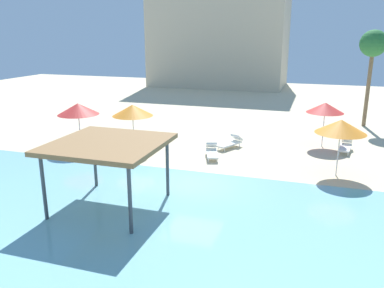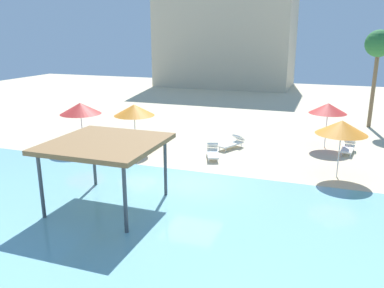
{
  "view_description": "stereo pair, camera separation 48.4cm",
  "coord_description": "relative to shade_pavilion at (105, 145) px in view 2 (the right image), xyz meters",
  "views": [
    {
      "loc": [
        5.16,
        -16.16,
        6.72
      ],
      "look_at": [
        -0.7,
        2.0,
        1.3
      ],
      "focal_mm": 36.62,
      "sensor_mm": 36.0,
      "label": 1
    },
    {
      "loc": [
        5.62,
        -16.0,
        6.72
      ],
      "look_at": [
        -0.7,
        2.0,
        1.3
      ],
      "focal_mm": 36.62,
      "sensor_mm": 36.0,
      "label": 2
    }
  ],
  "objects": [
    {
      "name": "ground_plane",
      "position": [
        2.33,
        3.44,
        -2.55
      ],
      "size": [
        80.0,
        80.0,
        0.0
      ],
      "primitive_type": "plane",
      "color": "beige"
    },
    {
      "name": "lagoon_water",
      "position": [
        2.33,
        -1.81,
        -2.53
      ],
      "size": [
        44.0,
        13.5,
        0.04
      ],
      "primitive_type": "cube",
      "color": "#7AB7C1",
      "rests_on": "ground"
    },
    {
      "name": "shade_pavilion",
      "position": [
        0.0,
        0.0,
        0.0
      ],
      "size": [
        4.18,
        4.18,
        2.72
      ],
      "color": "#42474C",
      "rests_on": "ground"
    },
    {
      "name": "beach_umbrella_red_0",
      "position": [
        -5.79,
        6.7,
        -0.1
      ],
      "size": [
        2.41,
        2.41,
        2.78
      ],
      "color": "silver",
      "rests_on": "ground"
    },
    {
      "name": "beach_umbrella_orange_1",
      "position": [
        8.67,
        6.62,
        -0.09
      ],
      "size": [
        2.39,
        2.39,
        2.79
      ],
      "color": "silver",
      "rests_on": "ground"
    },
    {
      "name": "beach_umbrella_orange_2",
      "position": [
        -2.6,
        7.38,
        -0.12
      ],
      "size": [
        2.36,
        2.36,
        2.76
      ],
      "color": "silver",
      "rests_on": "ground"
    },
    {
      "name": "beach_umbrella_red_3",
      "position": [
        7.99,
        11.8,
        -0.14
      ],
      "size": [
        2.22,
        2.22,
        2.71
      ],
      "color": "silver",
      "rests_on": "ground"
    },
    {
      "name": "lounge_chair_0",
      "position": [
        2.11,
        7.58,
        -2.22
      ],
      "size": [
        1.16,
        1.99,
        0.74
      ],
      "rotation": [
        0.0,
        0.0,
        -1.26
      ],
      "color": "white",
      "rests_on": "ground"
    },
    {
      "name": "lounge_chair_1",
      "position": [
        2.72,
        9.73,
        -2.22
      ],
      "size": [
        1.38,
        1.97,
        0.74
      ],
      "rotation": [
        0.0,
        0.0,
        -2.03
      ],
      "color": "white",
      "rests_on": "ground"
    },
    {
      "name": "lounge_chair_3",
      "position": [
        9.31,
        11.08,
        -2.22
      ],
      "size": [
        0.88,
        1.97,
        0.74
      ],
      "rotation": [
        0.0,
        0.0,
        -1.72
      ],
      "color": "white",
      "rests_on": "ground"
    },
    {
      "name": "palm_tree_1",
      "position": [
        10.96,
        18.5,
        3.28
      ],
      "size": [
        1.9,
        1.9,
        6.97
      ],
      "color": "brown",
      "rests_on": "ground"
    },
    {
      "name": "hotel_block_0",
      "position": [
        -5.25,
        38.54,
        4.62
      ],
      "size": [
        16.97,
        9.69,
        14.34
      ],
      "primitive_type": "cube",
      "color": "beige",
      "rests_on": "ground"
    }
  ]
}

